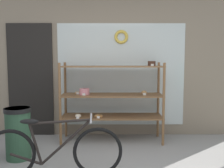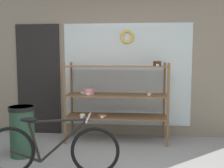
{
  "view_description": "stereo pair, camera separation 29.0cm",
  "coord_description": "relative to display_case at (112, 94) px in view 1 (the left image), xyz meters",
  "views": [
    {
      "loc": [
        0.03,
        -2.44,
        1.45
      ],
      "look_at": [
        0.01,
        1.14,
        1.09
      ],
      "focal_mm": 40.0,
      "sensor_mm": 36.0,
      "label": 1
    },
    {
      "loc": [
        0.32,
        -2.43,
        1.45
      ],
      "look_at": [
        0.01,
        1.14,
        1.09
      ],
      "focal_mm": 40.0,
      "sensor_mm": 36.0,
      "label": 2
    }
  ],
  "objects": [
    {
      "name": "storefront_facade",
      "position": [
        -0.05,
        0.4,
        1.01
      ],
      "size": [
        5.03,
        0.13,
        3.81
      ],
      "color": "gray",
      "rests_on": "ground_plane"
    },
    {
      "name": "display_case",
      "position": [
        0.0,
        0.0,
        0.0
      ],
      "size": [
        1.76,
        0.53,
        1.41
      ],
      "color": "brown",
      "rests_on": "ground_plane"
    },
    {
      "name": "bicycle",
      "position": [
        -0.69,
        -1.37,
        -0.5
      ],
      "size": [
        1.67,
        0.46,
        0.75
      ],
      "rotation": [
        0.0,
        0.0,
        0.07
      ],
      "color": "black",
      "rests_on": "ground_plane"
    },
    {
      "name": "trash_bin",
      "position": [
        -1.34,
        -0.8,
        -0.43
      ],
      "size": [
        0.38,
        0.38,
        0.75
      ],
      "color": "#2D5138",
      "rests_on": "ground_plane"
    }
  ]
}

